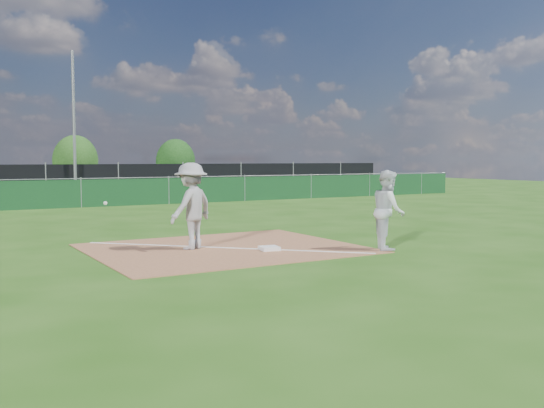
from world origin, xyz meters
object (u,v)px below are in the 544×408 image
Objects in this scene: car_mid at (8,182)px; tree_right at (176,162)px; car_right at (131,180)px; play_at_first at (191,206)px; runner at (388,210)px; tree_mid at (75,160)px; first_base at (269,248)px; light_pole at (74,124)px.

car_mid is 1.17× the size of tree_right.
car_right is 1.32× the size of tree_right.
tree_right is at bearing 68.96° from play_at_first.
runner is 0.50× the size of tree_right.
tree_right reaches higher than runner.
runner is 35.65m from tree_right.
tree_mid is (4.83, 32.94, 0.96)m from play_at_first.
car_right is at bearing 78.81° from first_base.
car_right is at bearing 25.30° from runner.
car_mid is at bearing -156.33° from tree_right.
runner reaches higher than first_base.
tree_right reaches higher than play_at_first.
runner is at bearing 170.96° from car_right.
car_mid is at bearing 40.07° from runner.
car_mid is (-0.61, 26.57, -0.30)m from play_at_first.
play_at_first is at bearing -111.04° from tree_right.
first_base is 27.75m from car_mid.
light_pole is 4.34× the size of runner.
tree_mid is at bearing 81.66° from play_at_first.
light_pole reaches higher than car_mid.
first_base is at bearing -152.75° from car_mid.
play_at_first is at bearing 142.97° from first_base.
play_at_first is at bearing 162.21° from car_right.
runner reaches higher than car_mid.
tree_right is at bearing 71.80° from first_base.
first_base is at bearing -37.03° from play_at_first.
tree_right is at bearing -4.91° from tree_mid.
play_at_first is 0.58× the size of car_right.
light_pole reaches higher than runner.
car_mid is 8.47m from tree_mid.
tree_mid is at bearing 29.67° from runner.
first_base is 0.09× the size of car_right.
tree_right is (8.52, 34.60, 0.96)m from runner.
car_mid is 1.12× the size of tree_mid.
light_pole is at bearing 88.03° from first_base.
runner is at bearing -30.75° from play_at_first.
tree_mid reaches higher than car_mid.
tree_mid is (0.93, 35.26, 1.06)m from runner.
runner is at bearing -26.61° from first_base.
light_pole is 19.42× the size of first_base.
light_pole is 2.08× the size of tree_mid.
tree_mid is at bearing 13.37° from car_right.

